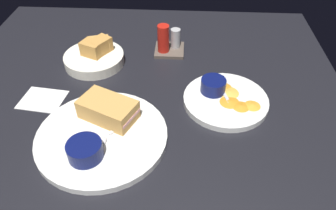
% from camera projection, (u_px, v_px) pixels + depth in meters
% --- Properties ---
extents(ground_plane, '(1.10, 1.10, 0.03)m').
position_uv_depth(ground_plane, '(141.00, 108.00, 0.83)').
color(ground_plane, black).
extents(plate_sandwich_main, '(0.30, 0.30, 0.02)m').
position_uv_depth(plate_sandwich_main, '(102.00, 136.00, 0.72)').
color(plate_sandwich_main, white).
rests_on(plate_sandwich_main, ground_plane).
extents(sandwich_half_near, '(0.15, 0.12, 0.05)m').
position_uv_depth(sandwich_half_near, '(108.00, 109.00, 0.74)').
color(sandwich_half_near, tan).
rests_on(sandwich_half_near, plate_sandwich_main).
extents(ramekin_dark_sauce, '(0.07, 0.07, 0.04)m').
position_uv_depth(ramekin_dark_sauce, '(85.00, 150.00, 0.66)').
color(ramekin_dark_sauce, '#0C144C').
rests_on(ramekin_dark_sauce, plate_sandwich_main).
extents(spoon_by_dark_ramekin, '(0.06, 0.09, 0.01)m').
position_uv_depth(spoon_by_dark_ramekin, '(105.00, 138.00, 0.70)').
color(spoon_by_dark_ramekin, silver).
rests_on(spoon_by_dark_ramekin, plate_sandwich_main).
extents(plate_chips_companion, '(0.22, 0.22, 0.02)m').
position_uv_depth(plate_chips_companion, '(225.00, 100.00, 0.82)').
color(plate_chips_companion, white).
rests_on(plate_chips_companion, ground_plane).
extents(ramekin_light_gravy, '(0.07, 0.07, 0.04)m').
position_uv_depth(ramekin_light_gravy, '(213.00, 85.00, 0.82)').
color(ramekin_light_gravy, '#0C144C').
rests_on(ramekin_light_gravy, plate_chips_companion).
extents(spoon_by_gravy_ramekin, '(0.04, 0.10, 0.01)m').
position_uv_depth(spoon_by_gravy_ramekin, '(220.00, 86.00, 0.84)').
color(spoon_by_gravy_ramekin, silver).
rests_on(spoon_by_gravy_ramekin, plate_chips_companion).
extents(plantain_chip_scatter, '(0.13, 0.13, 0.01)m').
position_uv_depth(plantain_chip_scatter, '(233.00, 97.00, 0.81)').
color(plantain_chip_scatter, orange).
rests_on(plantain_chip_scatter, plate_chips_companion).
extents(bread_basket_rear, '(0.18, 0.18, 0.07)m').
position_uv_depth(bread_basket_rear, '(95.00, 56.00, 0.94)').
color(bread_basket_rear, silver).
rests_on(bread_basket_rear, ground_plane).
extents(condiment_caddy, '(0.09, 0.09, 0.10)m').
position_uv_depth(condiment_caddy, '(168.00, 42.00, 0.98)').
color(condiment_caddy, brown).
rests_on(condiment_caddy, ground_plane).
extents(paper_napkin_folded, '(0.12, 0.10, 0.00)m').
position_uv_depth(paper_napkin_folded, '(43.00, 99.00, 0.83)').
color(paper_napkin_folded, white).
rests_on(paper_napkin_folded, ground_plane).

